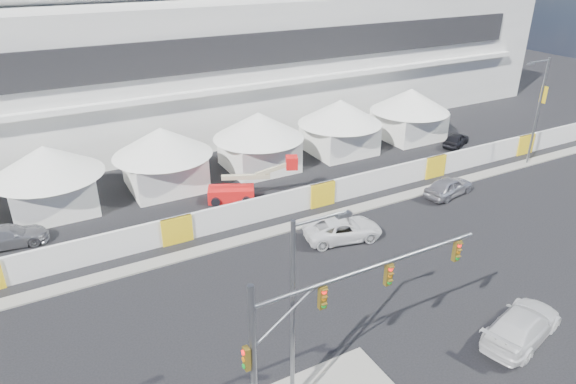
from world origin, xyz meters
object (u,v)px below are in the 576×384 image
lot_car_b (456,139)px  lot_car_c (8,236)px  streetlight_median (298,308)px  sedan_silver (449,186)px  pickup_near (522,325)px  boom_lift (239,188)px  streetlight_curb (538,105)px  pickup_curb (343,229)px  traffic_mast (306,339)px

lot_car_b → lot_car_c: size_ratio=0.80×
lot_car_b → streetlight_median: size_ratio=0.43×
sedan_silver → pickup_near: bearing=137.6°
boom_lift → pickup_near: bearing=-50.0°
lot_car_b → streetlight_curb: bearing=172.2°
lot_car_c → streetlight_median: (10.74, -21.93, 4.94)m
lot_car_b → streetlight_median: (-31.44, -21.71, 4.99)m
lot_car_c → streetlight_median: bearing=-148.3°
pickup_curb → traffic_mast: bearing=151.9°
pickup_near → lot_car_b: (18.66, 23.31, -0.15)m
streetlight_median → boom_lift: streetlight_median is taller
sedan_silver → streetlight_curb: size_ratio=0.48×
traffic_mast → boom_lift: size_ratio=1.50×
boom_lift → lot_car_c: bearing=-158.5°
pickup_curb → traffic_mast: traffic_mast is taller
sedan_silver → pickup_near: 17.48m
lot_car_b → sedan_silver: bearing=106.8°
streetlight_median → streetlight_curb: size_ratio=0.96×
streetlight_median → boom_lift: bearing=73.1°
streetlight_curb → boom_lift: (-27.23, 6.31, -4.86)m
sedan_silver → lot_car_c: (-32.80, 8.72, -0.08)m
lot_car_c → streetlight_curb: bearing=-93.6°
sedan_silver → streetlight_median: streetlight_median is taller
traffic_mast → streetlight_curb: size_ratio=1.13×
streetlight_curb → streetlight_median: bearing=-156.3°
sedan_silver → boom_lift: (-15.65, 7.87, 0.17)m
traffic_mast → sedan_silver: bearing=32.1°
pickup_near → boom_lift: (-6.37, 22.68, 0.15)m
pickup_curb → traffic_mast: (-10.29, -12.18, 3.80)m
pickup_curb → lot_car_b: (21.16, 10.17, -0.07)m
sedan_silver → pickup_curb: sedan_silver is taller
pickup_near → streetlight_median: bearing=67.7°
sedan_silver → pickup_near: size_ratio=0.82×
sedan_silver → boom_lift: 17.52m
lot_car_c → streetlight_curb: streetlight_curb is taller
pickup_near → streetlight_median: streetlight_median is taller
lot_car_b → streetlight_curb: 8.92m
lot_car_b → lot_car_c: 42.18m
traffic_mast → lot_car_c: bearing=115.4°
pickup_near → sedan_silver: bearing=-47.2°
streetlight_curb → lot_car_b: bearing=107.6°
streetlight_curb → boom_lift: size_ratio=1.32×
traffic_mast → boom_lift: (6.42, 21.72, -3.58)m
sedan_silver → lot_car_c: bearing=64.8°
streetlight_median → sedan_silver: bearing=30.9°
pickup_near → boom_lift: bearing=0.5°
lot_car_c → streetlight_median: 24.91m
pickup_curb → lot_car_c: (-21.02, 10.39, -0.03)m
pickup_curb → streetlight_curb: bearing=-70.0°
traffic_mast → streetlight_curb: (33.65, 15.41, 1.28)m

